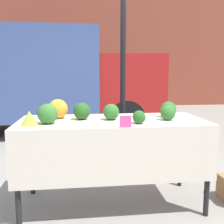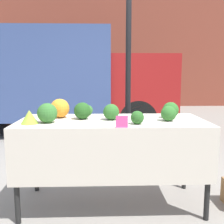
{
  "view_description": "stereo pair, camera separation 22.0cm",
  "coord_description": "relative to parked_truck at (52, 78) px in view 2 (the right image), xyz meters",
  "views": [
    {
      "loc": [
        -0.31,
        -2.58,
        1.36
      ],
      "look_at": [
        0.0,
        0.0,
        0.98
      ],
      "focal_mm": 42.0,
      "sensor_mm": 36.0,
      "label": 1
    },
    {
      "loc": [
        -0.09,
        -2.6,
        1.36
      ],
      "look_at": [
        0.0,
        0.0,
        0.98
      ],
      "focal_mm": 42.0,
      "sensor_mm": 36.0,
      "label": 2
    }
  ],
  "objects": [
    {
      "name": "ground_plane",
      "position": [
        1.28,
        -3.61,
        -1.25
      ],
      "size": [
        40.0,
        40.0,
        0.0
      ],
      "primitive_type": "plane",
      "color": "gray"
    },
    {
      "name": "market_table",
      "position": [
        1.28,
        -3.68,
        -0.47
      ],
      "size": [
        1.86,
        0.8,
        0.9
      ],
      "color": "beige",
      "rests_on": "ground_plane"
    },
    {
      "name": "broccoli_head_2",
      "position": [
        1.5,
        -3.84,
        -0.29
      ],
      "size": [
        0.12,
        0.12,
        0.12
      ],
      "color": "#285B23",
      "rests_on": "market_table"
    },
    {
      "name": "broccoli_head_6",
      "position": [
        1.02,
        -3.3,
        -0.3
      ],
      "size": [
        0.11,
        0.11,
        0.11
      ],
      "color": "#336B2D",
      "rests_on": "market_table"
    },
    {
      "name": "parked_truck",
      "position": [
        0.0,
        0.0,
        0.0
      ],
      "size": [
        5.18,
        1.98,
        2.3
      ],
      "color": "#384C84",
      "rests_on": "ground_plane"
    },
    {
      "name": "price_sign",
      "position": [
        1.35,
        -4.0,
        -0.3
      ],
      "size": [
        0.1,
        0.01,
        0.1
      ],
      "color": "#EF4793",
      "rests_on": "market_table"
    },
    {
      "name": "tent_pole",
      "position": [
        1.51,
        -2.83,
        0.08
      ],
      "size": [
        0.07,
        0.07,
        2.67
      ],
      "color": "black",
      "rests_on": "ground_plane"
    },
    {
      "name": "orange_cauliflower",
      "position": [
        0.73,
        -3.46,
        -0.25
      ],
      "size": [
        0.2,
        0.2,
        0.2
      ],
      "color": "orange",
      "rests_on": "market_table"
    },
    {
      "name": "broccoli_head_4",
      "position": [
        0.98,
        -3.56,
        -0.27
      ],
      "size": [
        0.17,
        0.17,
        0.17
      ],
      "color": "#23511E",
      "rests_on": "market_table"
    },
    {
      "name": "broccoli_head_0",
      "position": [
        1.27,
        -3.61,
        -0.27
      ],
      "size": [
        0.16,
        0.16,
        0.16
      ],
      "color": "#2D6628",
      "rests_on": "market_table"
    },
    {
      "name": "building_facade",
      "position": [
        1.28,
        4.91,
        1.05
      ],
      "size": [
        16.0,
        0.6,
        4.6
      ],
      "color": "brown",
      "rests_on": "ground_plane"
    },
    {
      "name": "broccoli_head_1",
      "position": [
        1.9,
        -3.52,
        -0.27
      ],
      "size": [
        0.17,
        0.17,
        0.17
      ],
      "color": "#2D6628",
      "rests_on": "market_table"
    },
    {
      "name": "broccoli_head_5",
      "position": [
        0.66,
        -3.75,
        -0.26
      ],
      "size": [
        0.19,
        0.19,
        0.19
      ],
      "color": "#336B2D",
      "rests_on": "market_table"
    },
    {
      "name": "romanesco_head",
      "position": [
        0.51,
        -3.79,
        -0.29
      ],
      "size": [
        0.16,
        0.16,
        0.13
      ],
      "color": "#93B238",
      "rests_on": "market_table"
    },
    {
      "name": "broccoli_head_3",
      "position": [
        1.83,
        -3.69,
        -0.28
      ],
      "size": [
        0.15,
        0.15,
        0.15
      ],
      "color": "#2D6628",
      "rests_on": "market_table"
    }
  ]
}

